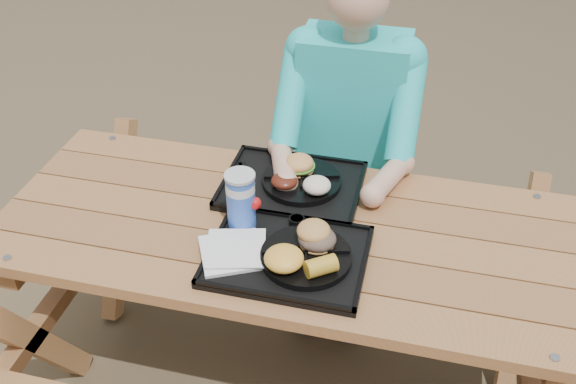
# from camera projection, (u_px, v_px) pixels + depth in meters

# --- Properties ---
(ground) EXTENTS (60.00, 60.00, 0.00)m
(ground) POSITION_uv_depth(u_px,v_px,m) (288.00, 380.00, 2.41)
(ground) COLOR #999999
(ground) RESTS_ON ground
(picnic_table) EXTENTS (1.80, 1.49, 0.75)m
(picnic_table) POSITION_uv_depth(u_px,v_px,m) (288.00, 311.00, 2.18)
(picnic_table) COLOR #999999
(picnic_table) RESTS_ON ground
(tray_near) EXTENTS (0.45, 0.35, 0.02)m
(tray_near) POSITION_uv_depth(u_px,v_px,m) (288.00, 257.00, 1.83)
(tray_near) COLOR black
(tray_near) RESTS_ON picnic_table
(tray_far) EXTENTS (0.45, 0.35, 0.02)m
(tray_far) POSITION_uv_depth(u_px,v_px,m) (292.00, 186.00, 2.11)
(tray_far) COLOR black
(tray_far) RESTS_ON picnic_table
(plate_near) EXTENTS (0.26, 0.26, 0.02)m
(plate_near) POSITION_uv_depth(u_px,v_px,m) (306.00, 256.00, 1.81)
(plate_near) COLOR black
(plate_near) RESTS_ON tray_near
(plate_far) EXTENTS (0.26, 0.26, 0.02)m
(plate_far) POSITION_uv_depth(u_px,v_px,m) (302.00, 181.00, 2.10)
(plate_far) COLOR black
(plate_far) RESTS_ON tray_far
(napkin_stack) EXTENTS (0.23, 0.23, 0.02)m
(napkin_stack) POSITION_uv_depth(u_px,v_px,m) (232.00, 251.00, 1.82)
(napkin_stack) COLOR white
(napkin_stack) RESTS_ON tray_near
(soda_cup) EXTENTS (0.09, 0.09, 0.17)m
(soda_cup) POSITION_uv_depth(u_px,v_px,m) (241.00, 201.00, 1.89)
(soda_cup) COLOR blue
(soda_cup) RESTS_ON tray_near
(condiment_bbq) EXTENTS (0.05, 0.05, 0.03)m
(condiment_bbq) POSITION_uv_depth(u_px,v_px,m) (297.00, 221.00, 1.93)
(condiment_bbq) COLOR black
(condiment_bbq) RESTS_ON tray_near
(condiment_mustard) EXTENTS (0.04, 0.04, 0.03)m
(condiment_mustard) POSITION_uv_depth(u_px,v_px,m) (316.00, 225.00, 1.91)
(condiment_mustard) COLOR gold
(condiment_mustard) RESTS_ON tray_near
(sandwich) EXTENTS (0.10, 0.10, 0.11)m
(sandwich) POSITION_uv_depth(u_px,v_px,m) (317.00, 230.00, 1.80)
(sandwich) COLOR #CF9049
(sandwich) RESTS_ON plate_near
(mac_cheese) EXTENTS (0.11, 0.11, 0.06)m
(mac_cheese) POSITION_uv_depth(u_px,v_px,m) (284.00, 258.00, 1.74)
(mac_cheese) COLOR yellow
(mac_cheese) RESTS_ON plate_near
(corn_cob) EXTENTS (0.12, 0.12, 0.05)m
(corn_cob) POSITION_uv_depth(u_px,v_px,m) (321.00, 266.00, 1.72)
(corn_cob) COLOR gold
(corn_cob) RESTS_ON plate_near
(cutlery_far) EXTENTS (0.08, 0.14, 0.01)m
(cutlery_far) POSITION_uv_depth(u_px,v_px,m) (245.00, 174.00, 2.15)
(cutlery_far) COLOR black
(cutlery_far) RESTS_ON tray_far
(burger) EXTENTS (0.10, 0.10, 0.09)m
(burger) POSITION_uv_depth(u_px,v_px,m) (299.00, 160.00, 2.10)
(burger) COLOR #E79951
(burger) RESTS_ON plate_far
(baked_beans) EXTENTS (0.09, 0.09, 0.04)m
(baked_beans) POSITION_uv_depth(u_px,v_px,m) (284.00, 181.00, 2.05)
(baked_beans) COLOR #551D11
(baked_beans) RESTS_ON plate_far
(potato_salad) EXTENTS (0.09, 0.09, 0.05)m
(potato_salad) POSITION_uv_depth(u_px,v_px,m) (317.00, 185.00, 2.02)
(potato_salad) COLOR white
(potato_salad) RESTS_ON plate_far
(diner) EXTENTS (0.48, 0.84, 1.28)m
(diner) POSITION_uv_depth(u_px,v_px,m) (348.00, 159.00, 2.46)
(diner) COLOR #1CA3C7
(diner) RESTS_ON ground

